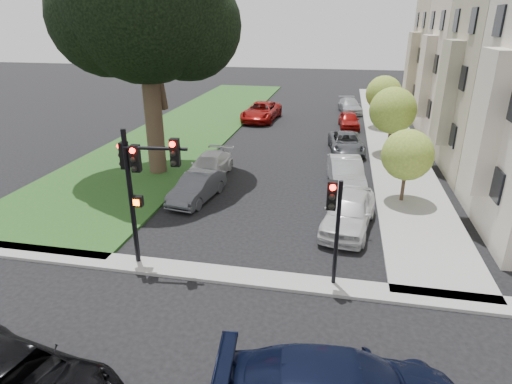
% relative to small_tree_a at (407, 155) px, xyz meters
% --- Properties ---
extents(ground, '(140.00, 140.00, 0.00)m').
position_rel_small_tree_a_xyz_m(ground, '(-6.20, -9.96, -2.39)').
color(ground, black).
rests_on(ground, ground).
extents(grass_strip, '(8.00, 44.00, 0.12)m').
position_rel_small_tree_a_xyz_m(grass_strip, '(-15.20, 14.04, -2.33)').
color(grass_strip, '#1B471A').
rests_on(grass_strip, ground).
extents(sidewalk_right, '(3.50, 44.00, 0.12)m').
position_rel_small_tree_a_xyz_m(sidewalk_right, '(0.55, 14.04, -2.33)').
color(sidewalk_right, '#979695').
rests_on(sidewalk_right, ground).
extents(sidewalk_cross, '(60.00, 1.00, 0.12)m').
position_rel_small_tree_a_xyz_m(sidewalk_cross, '(-6.20, -7.96, -2.33)').
color(sidewalk_cross, '#979695').
rests_on(sidewalk_cross, ground).
extents(house_c, '(7.70, 7.55, 15.97)m').
position_rel_small_tree_a_xyz_m(house_c, '(6.25, 13.04, 4.54)').
color(house_c, '#AEA391').
rests_on(house_c, ground).
extents(house_d, '(7.70, 7.55, 15.97)m').
position_rel_small_tree_a_xyz_m(house_d, '(6.25, 20.54, 4.54)').
color(house_d, tan).
rests_on(house_d, ground).
extents(small_tree_a, '(2.40, 2.40, 3.60)m').
position_rel_small_tree_a_xyz_m(small_tree_a, '(0.00, 0.00, 0.00)').
color(small_tree_a, '#473627').
rests_on(small_tree_a, ground).
extents(small_tree_b, '(2.93, 2.93, 4.39)m').
position_rel_small_tree_a_xyz_m(small_tree_b, '(0.00, 7.98, 0.53)').
color(small_tree_b, '#473627').
rests_on(small_tree_b, ground).
extents(small_tree_c, '(2.80, 2.80, 4.19)m').
position_rel_small_tree_a_xyz_m(small_tree_c, '(0.00, 15.52, 0.40)').
color(small_tree_c, '#473627').
rests_on(small_tree_c, ground).
extents(traffic_signal_main, '(2.44, 0.64, 4.98)m').
position_rel_small_tree_a_xyz_m(traffic_signal_main, '(-9.61, -7.72, 1.04)').
color(traffic_signal_main, black).
rests_on(traffic_signal_main, ground).
extents(traffic_signal_secondary, '(0.47, 0.38, 3.73)m').
position_rel_small_tree_a_xyz_m(traffic_signal_secondary, '(-3.13, -7.76, 0.21)').
color(traffic_signal_secondary, black).
rests_on(traffic_signal_secondary, ground).
extents(car_parked_0, '(2.60, 4.86, 1.57)m').
position_rel_small_tree_a_xyz_m(car_parked_0, '(-2.55, -3.39, -1.61)').
color(car_parked_0, silver).
rests_on(car_parked_0, ground).
extents(car_parked_1, '(2.18, 4.79, 1.52)m').
position_rel_small_tree_a_xyz_m(car_parked_1, '(-2.71, 1.57, -1.63)').
color(car_parked_1, '#999BA0').
rests_on(car_parked_1, ground).
extents(car_parked_2, '(2.64, 4.82, 1.28)m').
position_rel_small_tree_a_xyz_m(car_parked_2, '(-2.71, 8.08, -1.75)').
color(car_parked_2, '#3F4247').
rests_on(car_parked_2, ground).
extents(car_parked_3, '(1.87, 3.92, 1.29)m').
position_rel_small_tree_a_xyz_m(car_parked_3, '(-2.52, 15.14, -1.75)').
color(car_parked_3, maroon).
rests_on(car_parked_3, ground).
extents(car_parked_4, '(2.54, 4.68, 1.29)m').
position_rel_small_tree_a_xyz_m(car_parked_4, '(-2.45, 21.46, -1.75)').
color(car_parked_4, '#999BA0').
rests_on(car_parked_4, ground).
extents(car_parked_5, '(1.99, 4.18, 1.32)m').
position_rel_small_tree_a_xyz_m(car_parked_5, '(-9.79, -1.67, -1.73)').
color(car_parked_5, '#3F4247').
rests_on(car_parked_5, ground).
extents(car_parked_6, '(2.02, 4.50, 1.28)m').
position_rel_small_tree_a_xyz_m(car_parked_6, '(-10.19, 1.63, -1.75)').
color(car_parked_6, silver).
rests_on(car_parked_6, ground).
extents(car_parked_8, '(3.04, 5.85, 1.58)m').
position_rel_small_tree_a_xyz_m(car_parked_8, '(-10.05, 16.45, -1.61)').
color(car_parked_8, maroon).
rests_on(car_parked_8, ground).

